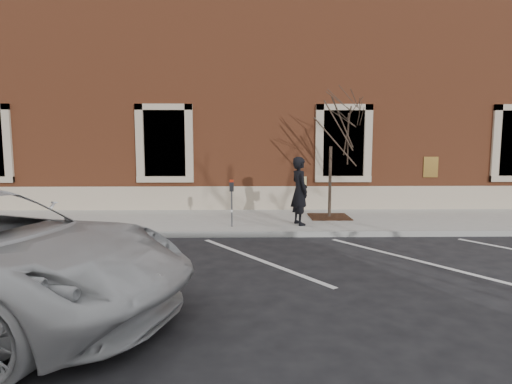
{
  "coord_description": "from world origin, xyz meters",
  "views": [
    {
      "loc": [
        -0.21,
        -10.92,
        2.47
      ],
      "look_at": [
        0.0,
        0.6,
        1.1
      ],
      "focal_mm": 30.0,
      "sensor_mm": 36.0,
      "label": 1
    }
  ],
  "objects": [
    {
      "name": "ground",
      "position": [
        0.0,
        0.0,
        0.0
      ],
      "size": [
        120.0,
        120.0,
        0.0
      ],
      "primitive_type": "plane",
      "color": "#28282B",
      "rests_on": "ground"
    },
    {
      "name": "sidewalk_near",
      "position": [
        0.0,
        1.75,
        0.07
      ],
      "size": [
        40.0,
        3.5,
        0.15
      ],
      "primitive_type": "cube",
      "color": "beige",
      "rests_on": "ground"
    },
    {
      "name": "curb_near",
      "position": [
        0.0,
        -0.05,
        0.07
      ],
      "size": [
        40.0,
        0.12,
        0.15
      ],
      "primitive_type": "cube",
      "color": "#9E9E99",
      "rests_on": "ground"
    },
    {
      "name": "parking_stripes",
      "position": [
        0.0,
        -2.2,
        0.0
      ],
      "size": [
        28.0,
        4.4,
        0.01
      ],
      "primitive_type": null,
      "color": "silver",
      "rests_on": "ground"
    },
    {
      "name": "building_civic",
      "position": [
        0.0,
        7.74,
        4.0
      ],
      "size": [
        40.0,
        8.62,
        8.0
      ],
      "color": "brown",
      "rests_on": "ground"
    },
    {
      "name": "man",
      "position": [
        1.22,
        0.85,
        1.1
      ],
      "size": [
        0.65,
        0.8,
        1.9
      ],
      "primitive_type": "imported",
      "rotation": [
        0.0,
        0.0,
        1.88
      ],
      "color": "black",
      "rests_on": "sidewalk_near"
    },
    {
      "name": "parking_meter",
      "position": [
        -0.66,
        0.57,
        1.04
      ],
      "size": [
        0.12,
        0.09,
        1.28
      ],
      "rotation": [
        0.0,
        0.0,
        -0.14
      ],
      "color": "#595B60",
      "rests_on": "sidewalk_near"
    },
    {
      "name": "tree_grate",
      "position": [
        2.28,
        1.98,
        0.17
      ],
      "size": [
        1.2,
        1.2,
        0.03
      ],
      "primitive_type": "cube",
      "color": "#3B2212",
      "rests_on": "sidewalk_near"
    },
    {
      "name": "sapling",
      "position": [
        2.28,
        1.98,
        2.91
      ],
      "size": [
        2.36,
        2.36,
        3.94
      ],
      "color": "#3E3125",
      "rests_on": "sidewalk_near"
    }
  ]
}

